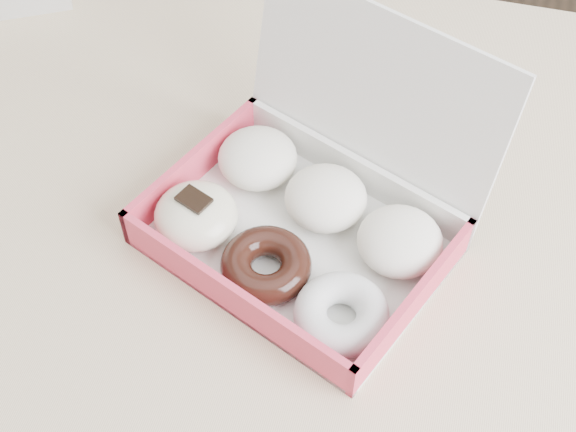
# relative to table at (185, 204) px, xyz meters

# --- Properties ---
(ground) EXTENTS (4.00, 4.00, 0.00)m
(ground) POSITION_rel_table_xyz_m (0.00, 0.00, -0.67)
(ground) COLOR black
(ground) RESTS_ON ground
(table) EXTENTS (1.20, 0.80, 0.75)m
(table) POSITION_rel_table_xyz_m (0.00, 0.00, 0.00)
(table) COLOR tan
(table) RESTS_ON ground
(donut_box) EXTENTS (0.38, 0.36, 0.22)m
(donut_box) POSITION_rel_table_xyz_m (0.17, -0.06, 0.11)
(donut_box) COLOR white
(donut_box) RESTS_ON table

